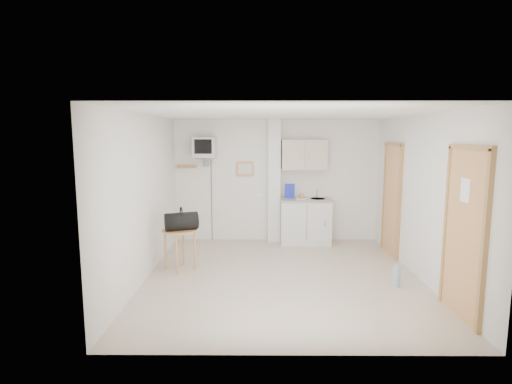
{
  "coord_description": "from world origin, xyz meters",
  "views": [
    {
      "loc": [
        -0.37,
        -5.98,
        2.19
      ],
      "look_at": [
        -0.41,
        0.6,
        1.25
      ],
      "focal_mm": 28.0,
      "sensor_mm": 36.0,
      "label": 1
    }
  ],
  "objects_px": {
    "round_table": "(180,235)",
    "water_bottle": "(396,276)",
    "crt_television": "(205,148)",
    "duffel_bag": "(181,221)"
  },
  "relations": [
    {
      "from": "crt_television",
      "to": "round_table",
      "type": "relative_size",
      "value": 3.18
    },
    {
      "from": "crt_television",
      "to": "round_table",
      "type": "height_order",
      "value": "crt_television"
    },
    {
      "from": "round_table",
      "to": "water_bottle",
      "type": "xyz_separation_m",
      "value": [
        3.29,
        -0.71,
        -0.42
      ]
    },
    {
      "from": "crt_television",
      "to": "water_bottle",
      "type": "relative_size",
      "value": 6.39
    },
    {
      "from": "water_bottle",
      "to": "duffel_bag",
      "type": "bearing_deg",
      "value": 168.35
    },
    {
      "from": "round_table",
      "to": "water_bottle",
      "type": "height_order",
      "value": "round_table"
    },
    {
      "from": "crt_television",
      "to": "duffel_bag",
      "type": "bearing_deg",
      "value": -95.22
    },
    {
      "from": "duffel_bag",
      "to": "water_bottle",
      "type": "bearing_deg",
      "value": -32.1
    },
    {
      "from": "round_table",
      "to": "duffel_bag",
      "type": "bearing_deg",
      "value": -44.18
    },
    {
      "from": "duffel_bag",
      "to": "crt_television",
      "type": "bearing_deg",
      "value": 64.33
    }
  ]
}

